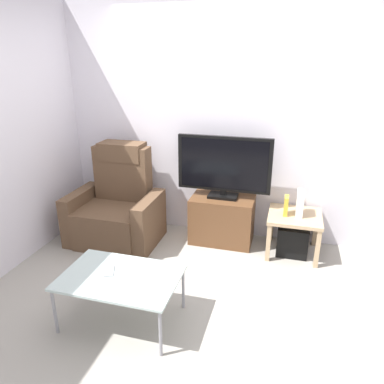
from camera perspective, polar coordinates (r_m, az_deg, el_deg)
The scene contains 12 objects.
ground_plane at distance 3.47m, azimuth 1.26°, elevation -14.10°, with size 6.40×6.40×0.00m, color #9E998E.
wall_back at distance 4.02m, azimuth 5.49°, elevation 10.83°, with size 6.40×0.06×2.60m, color silver.
wall_side at distance 3.84m, azimuth -27.20°, elevation 8.23°, with size 0.06×4.48×2.60m, color silver.
tv_stand at distance 4.06m, azimuth 4.78°, elevation -4.36°, with size 0.69×0.42×0.53m.
television at distance 3.86m, azimuth 5.10°, elevation 4.14°, with size 1.01×0.20×0.68m.
recliner_armchair at distance 4.16m, azimuth -11.79°, elevation -2.51°, with size 0.98×0.78×1.08m.
side_table at distance 3.91m, azimuth 15.95°, elevation -4.39°, with size 0.54×0.54×0.44m.
subwoofer_box at distance 4.01m, azimuth 15.65°, elevation -7.20°, with size 0.32×0.32×0.32m, color black.
book_upright at distance 3.83m, azimuth 14.70°, elevation -2.09°, with size 0.04×0.13×0.20m, color gold.
game_console at distance 3.85m, azimuth 16.75°, elevation -1.71°, with size 0.07×0.20×0.26m, color white.
coffee_table at distance 2.88m, azimuth -11.29°, elevation -13.34°, with size 0.90×0.60×0.41m.
cell_phone at distance 2.94m, azimuth -12.99°, elevation -12.09°, with size 0.07×0.15×0.01m, color #B7B7BC.
Camera 1 is at (0.70, -2.77, 1.97)m, focal length 33.62 mm.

